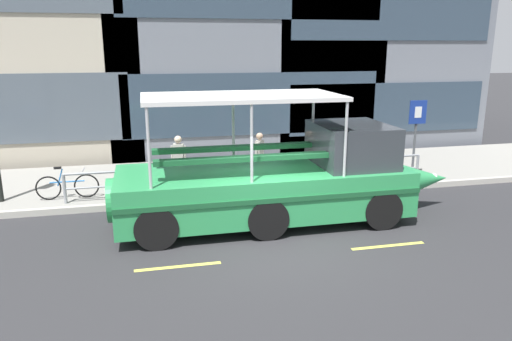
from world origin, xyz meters
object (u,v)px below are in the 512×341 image
(pedestrian_near_bow, at_px, (336,145))
(pedestrian_mid_left, at_px, (260,152))
(duck_tour_boat, at_px, (283,180))
(leaned_bicycle, at_px, (67,186))
(pedestrian_mid_right, at_px, (179,157))
(parking_sign, at_px, (416,126))

(pedestrian_near_bow, height_order, pedestrian_mid_left, pedestrian_near_bow)
(duck_tour_boat, distance_m, pedestrian_mid_left, 3.12)
(duck_tour_boat, bearing_deg, pedestrian_near_bow, 49.44)
(leaned_bicycle, bearing_deg, duck_tour_boat, -24.35)
(pedestrian_mid_left, bearing_deg, pedestrian_mid_right, -175.76)
(pedestrian_mid_right, bearing_deg, duck_tour_boat, -49.85)
(duck_tour_boat, xyz_separation_m, pedestrian_mid_left, (0.12, 3.11, 0.07))
(pedestrian_mid_left, bearing_deg, parking_sign, -7.61)
(pedestrian_mid_right, bearing_deg, pedestrian_near_bow, 3.85)
(pedestrian_mid_right, bearing_deg, parking_sign, -3.65)
(duck_tour_boat, distance_m, pedestrian_near_bow, 4.32)
(leaned_bicycle, distance_m, pedestrian_mid_right, 3.30)
(parking_sign, bearing_deg, pedestrian_mid_right, 176.35)
(leaned_bicycle, distance_m, duck_tour_boat, 6.26)
(parking_sign, height_order, pedestrian_mid_left, parking_sign)
(duck_tour_boat, bearing_deg, pedestrian_mid_right, 130.15)
(leaned_bicycle, relative_size, pedestrian_mid_left, 1.09)
(pedestrian_near_bow, distance_m, pedestrian_mid_left, 2.69)
(pedestrian_near_bow, relative_size, pedestrian_mid_right, 1.07)
(pedestrian_near_bow, relative_size, pedestrian_mid_left, 1.10)
(parking_sign, relative_size, pedestrian_mid_right, 1.57)
(parking_sign, bearing_deg, pedestrian_near_bow, 160.83)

